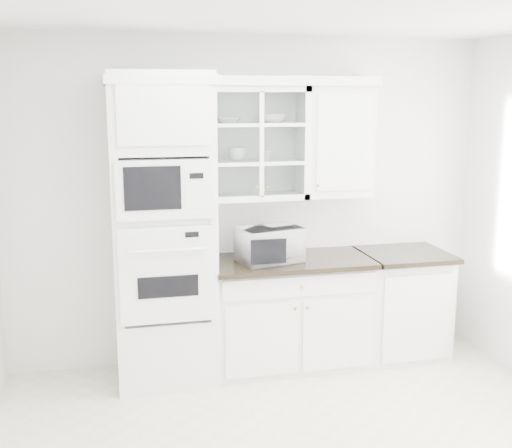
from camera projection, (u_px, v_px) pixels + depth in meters
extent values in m
cube|color=white|center=(249.00, 202.00, 5.36)|extent=(4.00, 0.02, 2.70)
cube|color=white|center=(318.00, 7.00, 3.44)|extent=(4.00, 3.50, 0.02)
cube|color=white|center=(163.00, 231.00, 4.93)|extent=(0.76, 0.65, 2.40)
cube|color=white|center=(168.00, 275.00, 4.66)|extent=(0.70, 0.03, 0.72)
cube|color=black|center=(168.00, 287.00, 4.66)|extent=(0.44, 0.01, 0.16)
cube|color=white|center=(165.00, 190.00, 4.53)|extent=(0.70, 0.03, 0.43)
cube|color=black|center=(153.00, 188.00, 4.49)|extent=(0.40, 0.01, 0.31)
cube|color=white|center=(290.00, 314.00, 5.33)|extent=(1.30, 0.60, 0.88)
cube|color=#322B19|center=(291.00, 261.00, 5.20)|extent=(1.32, 0.67, 0.04)
cube|color=white|center=(401.00, 305.00, 5.55)|extent=(0.70, 0.60, 0.88)
cube|color=#322B19|center=(405.00, 255.00, 5.43)|extent=(0.72, 0.67, 0.04)
cube|color=white|center=(257.00, 143.00, 5.12)|extent=(0.80, 0.33, 0.90)
cube|color=white|center=(257.00, 162.00, 5.15)|extent=(0.74, 0.29, 0.02)
cube|color=white|center=(257.00, 124.00, 5.09)|extent=(0.74, 0.29, 0.02)
cube|color=white|center=(337.00, 142.00, 5.27)|extent=(0.55, 0.33, 0.90)
cube|color=white|center=(244.00, 81.00, 4.98)|extent=(2.14, 0.38, 0.07)
imported|color=white|center=(269.00, 244.00, 5.12)|extent=(0.56, 0.50, 0.28)
imported|color=white|center=(229.00, 120.00, 5.05)|extent=(0.23, 0.23, 0.05)
imported|color=white|center=(272.00, 118.00, 5.11)|extent=(0.26, 0.26, 0.07)
imported|color=white|center=(237.00, 154.00, 5.12)|extent=(0.17, 0.17, 0.11)
imported|color=white|center=(266.00, 155.00, 5.14)|extent=(0.10, 0.10, 0.08)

